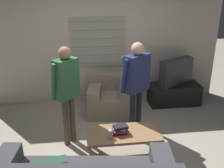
{
  "coord_description": "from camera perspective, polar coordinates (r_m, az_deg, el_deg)",
  "views": [
    {
      "loc": [
        -0.49,
        -3.48,
        2.56
      ],
      "look_at": [
        0.02,
        0.42,
        1.0
      ],
      "focal_mm": 42.0,
      "sensor_mm": 36.0,
      "label": 1
    }
  ],
  "objects": [
    {
      "name": "tv_stand",
      "position": [
        5.94,
        13.3,
        -2.12
      ],
      "size": [
        1.09,
        0.49,
        0.45
      ],
      "color": "black",
      "rests_on": "ground_plane"
    },
    {
      "name": "book_stack",
      "position": [
        3.95,
        1.66,
        -9.78
      ],
      "size": [
        0.24,
        0.19,
        0.13
      ],
      "color": "maroon",
      "rests_on": "coffee_table"
    },
    {
      "name": "coffee_table",
      "position": [
        4.01,
        2.48,
        -10.98
      ],
      "size": [
        1.1,
        0.56,
        0.44
      ],
      "color": "#9E754C",
      "rests_on": "ground_plane"
    },
    {
      "name": "person_right_standing",
      "position": [
        4.36,
        5.27,
        1.32
      ],
      "size": [
        0.54,
        0.85,
        1.66
      ],
      "rotation": [
        0.0,
        0.0,
        0.62
      ],
      "color": "black",
      "rests_on": "ground_plane"
    },
    {
      "name": "soda_can",
      "position": [
        3.83,
        -0.49,
        -10.85
      ],
      "size": [
        0.07,
        0.07,
        0.13
      ],
      "color": "silver",
      "rests_on": "coffee_table"
    },
    {
      "name": "armchair_beige",
      "position": [
        5.4,
        -0.4,
        -3.02
      ],
      "size": [
        0.98,
        0.92,
        0.76
      ],
      "rotation": [
        0.0,
        0.0,
        3.0
      ],
      "color": "gray",
      "rests_on": "ground_plane"
    },
    {
      "name": "tv",
      "position": [
        5.76,
        13.72,
        2.58
      ],
      "size": [
        0.82,
        0.55,
        0.58
      ],
      "rotation": [
        0.0,
        0.0,
        3.61
      ],
      "color": "#2D2D33",
      "rests_on": "tv_stand"
    },
    {
      "name": "spare_remote",
      "position": [
        4.06,
        0.23,
        -9.65
      ],
      "size": [
        0.1,
        0.13,
        0.02
      ],
      "rotation": [
        0.0,
        0.0,
        -0.56
      ],
      "color": "white",
      "rests_on": "coffee_table"
    },
    {
      "name": "person_left_standing",
      "position": [
        4.14,
        -9.94,
        -0.26
      ],
      "size": [
        0.47,
        0.78,
        1.66
      ],
      "rotation": [
        0.0,
        0.0,
        0.7
      ],
      "color": "#4C4233",
      "rests_on": "ground_plane"
    },
    {
      "name": "wall_back",
      "position": [
        5.68,
        -2.29,
        8.54
      ],
      "size": [
        5.2,
        0.08,
        2.55
      ],
      "color": "beige",
      "rests_on": "ground_plane"
    },
    {
      "name": "ground_plane",
      "position": [
        4.35,
        0.54,
        -14.44
      ],
      "size": [
        16.0,
        16.0,
        0.0
      ],
      "primitive_type": "plane",
      "color": "#B2A893"
    }
  ]
}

